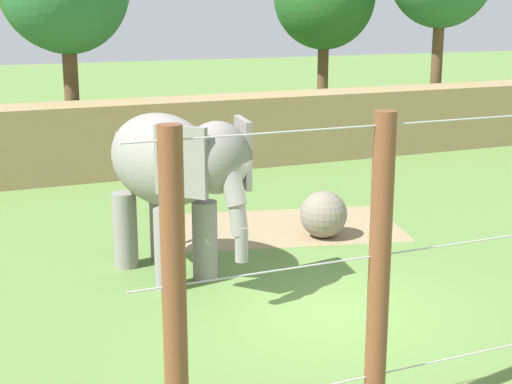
{
  "coord_description": "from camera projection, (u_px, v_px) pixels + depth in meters",
  "views": [
    {
      "loc": [
        -5.82,
        -10.45,
        5.02
      ],
      "look_at": [
        -0.06,
        2.99,
        1.4
      ],
      "focal_mm": 52.64,
      "sensor_mm": 36.0,
      "label": 1
    }
  ],
  "objects": [
    {
      "name": "ground_plane",
      "position": [
        329.0,
        310.0,
        12.76
      ],
      "size": [
        120.0,
        120.0,
        0.0
      ],
      "primitive_type": "plane",
      "color": "#5B7F3D"
    },
    {
      "name": "elephant",
      "position": [
        172.0,
        170.0,
        13.83
      ],
      "size": [
        2.3,
        4.16,
        3.17
      ],
      "color": "gray",
      "rests_on": "ground"
    },
    {
      "name": "enrichment_ball",
      "position": [
        324.0,
        214.0,
        16.69
      ],
      "size": [
        1.06,
        1.06,
        1.06
      ],
      "primitive_type": "sphere",
      "color": "gray",
      "rests_on": "ground"
    },
    {
      "name": "cable_fence",
      "position": [
        464.0,
        263.0,
        9.21
      ],
      "size": [
        8.48,
        0.26,
        3.9
      ],
      "color": "brown",
      "rests_on": "ground"
    },
    {
      "name": "dirt_patch",
      "position": [
        275.0,
        227.0,
        17.54
      ],
      "size": [
        6.34,
        4.42,
        0.01
      ],
      "primitive_type": "cube",
      "rotation": [
        0.0,
        0.0,
        -0.26
      ],
      "color": "#937F5B",
      "rests_on": "ground"
    },
    {
      "name": "embankment_wall",
      "position": [
        144.0,
        137.0,
        23.14
      ],
      "size": [
        36.0,
        1.8,
        2.23
      ],
      "primitive_type": "cube",
      "color": "#997F56",
      "rests_on": "ground"
    }
  ]
}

